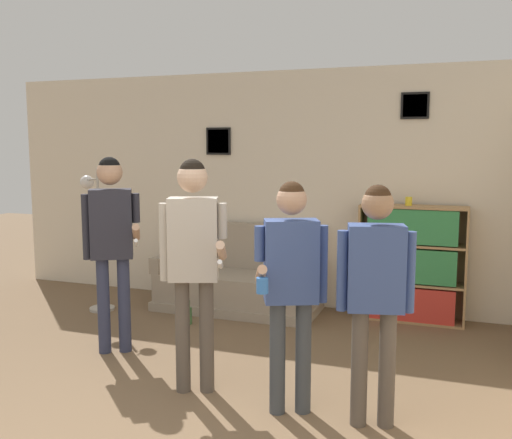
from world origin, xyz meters
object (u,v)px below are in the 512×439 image
object	(u,v)px
person_watcher_holding_cup	(291,274)
bottle_on_floor	(189,315)
floor_lamp	(99,215)
person_player_foreground_center	(193,250)
drinking_cup	(409,201)
bookshelf	(412,264)
person_player_foreground_left	(112,233)
person_spectator_near_bookshelf	(375,282)
couch	(239,282)

from	to	relation	value
person_watcher_holding_cup	bottle_on_floor	xyz separation A→B (m)	(-1.56, 1.56, -0.89)
floor_lamp	person_player_foreground_center	xyz separation A→B (m)	(1.94, -1.59, 0.01)
drinking_cup	bookshelf	bearing A→B (deg)	-0.61
person_player_foreground_left	bookshelf	bearing A→B (deg)	37.49
person_spectator_near_bookshelf	person_player_foreground_left	bearing A→B (deg)	166.09
person_player_foreground_left	person_spectator_near_bookshelf	xyz separation A→B (m)	(2.39, -0.59, -0.11)
bottle_on_floor	bookshelf	bearing A→B (deg)	22.75
person_player_foreground_left	drinking_cup	distance (m)	3.03
person_player_foreground_left	person_spectator_near_bookshelf	bearing A→B (deg)	-13.91
bookshelf	bottle_on_floor	xyz separation A→B (m)	(-2.17, -0.91, -0.52)
person_player_foreground_center	person_spectator_near_bookshelf	bearing A→B (deg)	-3.63
floor_lamp	person_player_foreground_center	size ratio (longest dim) A/B	0.92
couch	drinking_cup	world-z (taller)	drinking_cup
bookshelf	drinking_cup	xyz separation A→B (m)	(-0.05, 0.00, 0.66)
couch	person_watcher_holding_cup	world-z (taller)	person_watcher_holding_cup
bottle_on_floor	drinking_cup	distance (m)	2.59
couch	bookshelf	world-z (taller)	bookshelf
bottle_on_floor	drinking_cup	size ratio (longest dim) A/B	2.78
person_player_foreground_center	person_watcher_holding_cup	bearing A→B (deg)	-6.78
person_player_foreground_left	bottle_on_floor	size ratio (longest dim) A/B	7.01
person_spectator_near_bookshelf	bottle_on_floor	world-z (taller)	person_spectator_near_bookshelf
couch	bookshelf	size ratio (longest dim) A/B	1.49
couch	bookshelf	xyz separation A→B (m)	(1.89, 0.19, 0.31)
floor_lamp	bottle_on_floor	xyz separation A→B (m)	(1.16, -0.13, -0.99)
bookshelf	floor_lamp	size ratio (longest dim) A/B	0.76
bottle_on_floor	person_player_foreground_center	bearing A→B (deg)	-61.82
bottle_on_floor	person_player_foreground_left	bearing A→B (deg)	-105.39
person_spectator_near_bookshelf	bottle_on_floor	size ratio (longest dim) A/B	6.42
couch	bookshelf	distance (m)	1.92
person_player_foreground_center	bottle_on_floor	distance (m)	1.94
couch	person_watcher_holding_cup	size ratio (longest dim) A/B	1.14
person_watcher_holding_cup	person_player_foreground_center	bearing A→B (deg)	173.22
bookshelf	bottle_on_floor	size ratio (longest dim) A/B	4.92
person_player_foreground_left	bottle_on_floor	distance (m)	1.40
person_watcher_holding_cup	drinking_cup	size ratio (longest dim) A/B	17.94
couch	floor_lamp	size ratio (longest dim) A/B	1.13
bookshelf	floor_lamp	distance (m)	3.45
floor_lamp	bookshelf	bearing A→B (deg)	13.19
person_player_foreground_center	bottle_on_floor	bearing A→B (deg)	118.18
person_watcher_holding_cup	person_spectator_near_bookshelf	xyz separation A→B (m)	(0.57, 0.01, -0.01)
person_player_foreground_center	drinking_cup	xyz separation A→B (m)	(1.33, 2.37, 0.19)
person_spectator_near_bookshelf	drinking_cup	size ratio (longest dim) A/B	17.83
couch	drinking_cup	distance (m)	2.08
person_player_foreground_left	person_spectator_near_bookshelf	size ratio (longest dim) A/B	1.09
floor_lamp	person_spectator_near_bookshelf	size ratio (longest dim) A/B	1.01
bookshelf	person_spectator_near_bookshelf	size ratio (longest dim) A/B	0.77
person_player_foreground_center	person_spectator_near_bookshelf	xyz separation A→B (m)	(1.34, -0.09, -0.11)
drinking_cup	bottle_on_floor	bearing A→B (deg)	-156.73
couch	person_spectator_near_bookshelf	xyz separation A→B (m)	(1.84, -2.27, 0.68)
person_player_foreground_left	person_player_foreground_center	distance (m)	1.16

